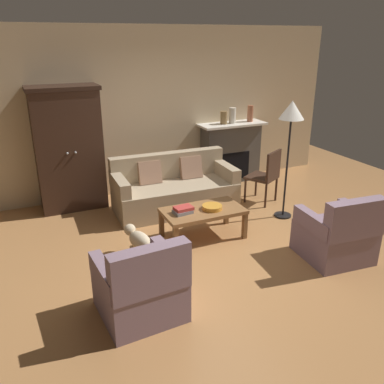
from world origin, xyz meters
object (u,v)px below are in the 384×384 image
object	(u,v)px
mantel_vase_cream	(232,116)
fireplace	(231,152)
armchair_near_right	(337,236)
dog	(139,240)
coffee_table	(203,213)
armoire	(69,149)
fruit_bowl	(212,207)
floor_lamp	(291,117)
mantel_vase_bronze	(224,118)
mantel_vase_terracotta	(250,114)
couch	(174,190)
book_stack	(183,210)
armchair_near_left	(141,288)
side_chair_wooden	(267,173)

from	to	relation	value
mantel_vase_cream	fireplace	bearing A→B (deg)	90.00
armchair_near_right	dog	world-z (taller)	armchair_near_right
coffee_table	armoire	bearing A→B (deg)	127.83
fruit_bowl	floor_lamp	bearing A→B (deg)	7.41
mantel_vase_bronze	mantel_vase_terracotta	bearing A→B (deg)	0.00
mantel_vase_cream	armchair_near_right	bearing A→B (deg)	-94.67
couch	armchair_near_right	xyz separation A→B (m)	(1.24, -2.30, -0.00)
armchair_near_right	dog	size ratio (longest dim) A/B	1.57
armoire	book_stack	xyz separation A→B (m)	(1.14, -1.86, -0.51)
fireplace	floor_lamp	world-z (taller)	floor_lamp
mantel_vase_cream	armchair_near_left	distance (m)	4.34
coffee_table	armchair_near_left	bearing A→B (deg)	-135.27
armoire	fruit_bowl	world-z (taller)	armoire
armoire	couch	xyz separation A→B (m)	(1.46, -0.75, -0.65)
fireplace	book_stack	size ratio (longest dim) A/B	4.66
mantel_vase_terracotta	armchair_near_left	bearing A→B (deg)	-134.90
book_stack	dog	size ratio (longest dim) A/B	0.48
mantel_vase_terracotta	armchair_near_left	xyz separation A→B (m)	(-3.17, -3.18, -0.95)
floor_lamp	coffee_table	bearing A→B (deg)	-174.91
fireplace	mantel_vase_bronze	distance (m)	0.69
couch	armchair_near_right	size ratio (longest dim) A/B	2.21
book_stack	side_chair_wooden	bearing A→B (deg)	21.61
armchair_near_right	side_chair_wooden	size ratio (longest dim) A/B	0.98
book_stack	floor_lamp	distance (m)	2.04
fruit_bowl	mantel_vase_cream	distance (m)	2.54
fireplace	coffee_table	size ratio (longest dim) A/B	1.15
fireplace	fruit_bowl	distance (m)	2.42
fruit_bowl	mantel_vase_bronze	size ratio (longest dim) A/B	1.17
couch	fireplace	bearing A→B (deg)	28.95
armchair_near_right	side_chair_wooden	bearing A→B (deg)	82.78
armoire	side_chair_wooden	bearing A→B (deg)	-21.34
mantel_vase_bronze	floor_lamp	world-z (taller)	floor_lamp
fruit_bowl	dog	world-z (taller)	fruit_bowl
couch	armchair_near_right	bearing A→B (deg)	-61.77
couch	mantel_vase_cream	distance (m)	1.94
armchair_near_left	side_chair_wooden	world-z (taller)	side_chair_wooden
mantel_vase_bronze	side_chair_wooden	distance (m)	1.42
mantel_vase_bronze	dog	distance (m)	3.26
couch	dog	size ratio (longest dim) A/B	3.47
armoire	floor_lamp	distance (m)	3.41
fruit_bowl	floor_lamp	xyz separation A→B (m)	(1.33, 0.17, 1.09)
mantel_vase_bronze	armchair_near_left	size ratio (longest dim) A/B	0.26
mantel_vase_terracotta	dog	distance (m)	3.69
mantel_vase_bronze	mantel_vase_terracotta	distance (m)	0.56
book_stack	side_chair_wooden	distance (m)	1.93
armchair_near_right	armoire	bearing A→B (deg)	131.47
coffee_table	dog	xyz separation A→B (m)	(-0.97, -0.17, -0.12)
book_stack	mantel_vase_bronze	distance (m)	2.63
armoire	armchair_near_right	xyz separation A→B (m)	(2.70, -3.05, -0.65)
fruit_bowl	armchair_near_left	size ratio (longest dim) A/B	0.31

